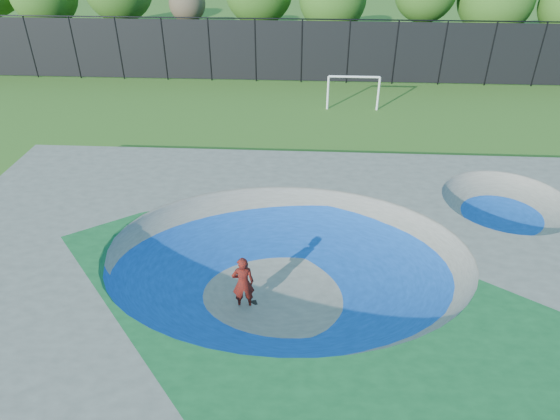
# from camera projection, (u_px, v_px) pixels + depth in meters

# --- Properties ---
(ground) EXTENTS (120.00, 120.00, 0.00)m
(ground) POSITION_uv_depth(u_px,v_px,m) (286.00, 291.00, 15.48)
(ground) COLOR #35631B
(ground) RESTS_ON ground
(skate_deck) EXTENTS (22.00, 14.00, 1.50)m
(skate_deck) POSITION_uv_depth(u_px,v_px,m) (286.00, 272.00, 15.08)
(skate_deck) COLOR gray
(skate_deck) RESTS_ON ground
(skater) EXTENTS (0.72, 0.54, 1.79)m
(skater) POSITION_uv_depth(u_px,v_px,m) (243.00, 283.00, 14.45)
(skater) COLOR #AD1C0D
(skater) RESTS_ON ground
(skateboard) EXTENTS (0.81, 0.47, 0.05)m
(skateboard) POSITION_uv_depth(u_px,v_px,m) (244.00, 305.00, 14.91)
(skateboard) COLOR black
(skateboard) RESTS_ON ground
(soccer_goal) EXTENTS (2.98, 0.12, 1.97)m
(soccer_goal) POSITION_uv_depth(u_px,v_px,m) (354.00, 86.00, 28.20)
(soccer_goal) COLOR white
(soccer_goal) RESTS_ON ground
(fence) EXTENTS (48.09, 0.09, 4.04)m
(fence) POSITION_uv_depth(u_px,v_px,m) (302.00, 50.00, 32.16)
(fence) COLOR black
(fence) RESTS_ON ground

